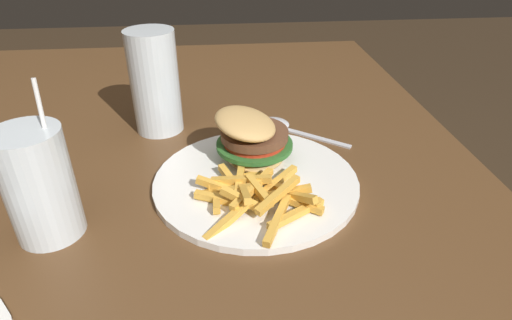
% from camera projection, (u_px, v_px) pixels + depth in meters
% --- Properties ---
extents(dining_table, '(1.59, 1.06, 0.72)m').
position_uv_depth(dining_table, '(117.00, 301.00, 0.54)').
color(dining_table, brown).
rests_on(dining_table, ground_plane).
extents(meal_plate_near, '(0.28, 0.28, 0.09)m').
position_uv_depth(meal_plate_near, '(254.00, 163.00, 0.60)').
color(meal_plate_near, white).
rests_on(meal_plate_near, dining_table).
extents(beer_glass, '(0.08, 0.08, 0.17)m').
position_uv_depth(beer_glass, '(155.00, 85.00, 0.70)').
color(beer_glass, silver).
rests_on(beer_glass, dining_table).
extents(juice_glass, '(0.08, 0.08, 0.19)m').
position_uv_depth(juice_glass, '(40.00, 190.00, 0.48)').
color(juice_glass, silver).
rests_on(juice_glass, dining_table).
extents(spoon, '(0.12, 0.15, 0.01)m').
position_uv_depth(spoon, '(279.00, 125.00, 0.74)').
color(spoon, silver).
rests_on(spoon, dining_table).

